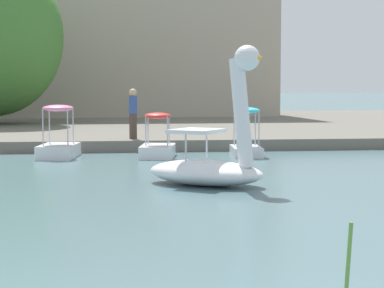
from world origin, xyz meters
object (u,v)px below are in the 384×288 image
at_px(pedal_boat_pink, 59,142).
at_px(person_on_path, 133,111).
at_px(swan_boat, 211,158).
at_px(pedal_boat_cyan, 246,139).
at_px(pedal_boat_red, 158,145).

distance_m(pedal_boat_pink, person_on_path, 3.34).
bearing_deg(swan_boat, pedal_boat_pink, 119.10).
height_order(swan_boat, pedal_boat_cyan, swan_boat).
bearing_deg(person_on_path, swan_boat, -81.53).
xyz_separation_m(pedal_boat_cyan, pedal_boat_pink, (-5.74, 0.22, -0.05)).
xyz_separation_m(swan_boat, pedal_boat_pink, (-3.66, 6.57, -0.13)).
xyz_separation_m(pedal_boat_cyan, pedal_boat_red, (-2.76, -0.08, -0.14)).
distance_m(swan_boat, pedal_boat_cyan, 6.69).
relative_size(swan_boat, person_on_path, 1.78).
height_order(pedal_boat_cyan, person_on_path, person_on_path).
bearing_deg(pedal_boat_red, pedal_boat_cyan, 1.67).
bearing_deg(person_on_path, pedal_boat_cyan, -35.71).
distance_m(swan_boat, pedal_boat_red, 6.31).
height_order(pedal_boat_cyan, pedal_boat_red, pedal_boat_cyan).
distance_m(pedal_boat_red, pedal_boat_pink, 3.00).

